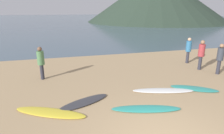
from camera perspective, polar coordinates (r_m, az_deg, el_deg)
ground_plane at (r=14.18m, az=-4.95°, el=2.84°), size 120.00×120.00×0.20m
ocean_water at (r=63.88m, az=-13.29°, el=13.59°), size 140.00×100.00×0.01m
surfboard_0 at (r=6.89m, az=-17.94°, el=-12.74°), size 2.51×1.69×0.07m
surfboard_1 at (r=7.30m, az=-8.27°, el=-10.24°), size 2.10×1.39×0.08m
surfboard_2 at (r=6.90m, az=10.14°, el=-12.11°), size 2.46×1.10×0.07m
surfboard_3 at (r=8.44m, az=15.01°, el=-6.78°), size 2.65×1.17×0.07m
surfboard_4 at (r=9.10m, az=23.24°, el=-5.90°), size 1.97×1.54×0.06m
person_0 at (r=11.48m, az=29.50°, el=2.74°), size 0.33×0.33×1.64m
person_1 at (r=13.05m, az=21.81°, el=5.20°), size 0.33×0.33×1.63m
person_2 at (r=9.86m, az=-20.41°, el=1.85°), size 0.33×0.33×1.63m
person_3 at (r=11.87m, az=25.05°, el=3.91°), size 0.34×0.34×1.69m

